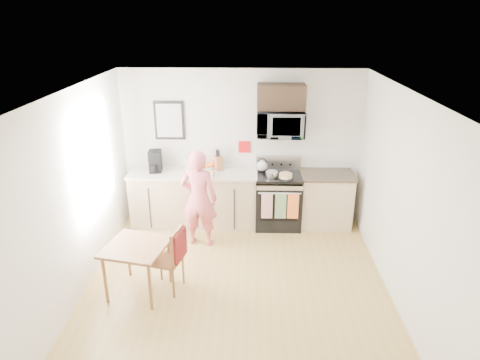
{
  "coord_description": "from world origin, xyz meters",
  "views": [
    {
      "loc": [
        0.18,
        -4.64,
        3.44
      ],
      "look_at": [
        0.01,
        1.0,
        1.21
      ],
      "focal_mm": 32.0,
      "sensor_mm": 36.0,
      "label": 1
    }
  ],
  "objects_px": {
    "microwave": "(280,124)",
    "dining_table": "(137,251)",
    "range": "(278,201)",
    "person": "(199,199)",
    "cake": "(286,176)",
    "chair": "(174,252)"
  },
  "relations": [
    {
      "from": "range",
      "to": "microwave",
      "type": "height_order",
      "value": "microwave"
    },
    {
      "from": "range",
      "to": "person",
      "type": "relative_size",
      "value": 0.75
    },
    {
      "from": "person",
      "to": "chair",
      "type": "distance_m",
      "value": 1.27
    },
    {
      "from": "dining_table",
      "to": "microwave",
      "type": "bearing_deg",
      "value": 47.29
    },
    {
      "from": "dining_table",
      "to": "cake",
      "type": "relative_size",
      "value": 3.02
    },
    {
      "from": "microwave",
      "to": "range",
      "type": "bearing_deg",
      "value": -89.94
    },
    {
      "from": "range",
      "to": "dining_table",
      "type": "distance_m",
      "value": 2.73
    },
    {
      "from": "cake",
      "to": "person",
      "type": "bearing_deg",
      "value": -159.66
    },
    {
      "from": "microwave",
      "to": "dining_table",
      "type": "height_order",
      "value": "microwave"
    },
    {
      "from": "dining_table",
      "to": "cake",
      "type": "bearing_deg",
      "value": 41.68
    },
    {
      "from": "cake",
      "to": "chair",
      "type": "bearing_deg",
      "value": -131.19
    },
    {
      "from": "microwave",
      "to": "chair",
      "type": "height_order",
      "value": "microwave"
    },
    {
      "from": "range",
      "to": "chair",
      "type": "xyz_separation_m",
      "value": [
        -1.43,
        -1.92,
        0.15
      ]
    },
    {
      "from": "range",
      "to": "microwave",
      "type": "distance_m",
      "value": 1.33
    },
    {
      "from": "microwave",
      "to": "chair",
      "type": "bearing_deg",
      "value": -125.2
    },
    {
      "from": "range",
      "to": "chair",
      "type": "distance_m",
      "value": 2.39
    },
    {
      "from": "person",
      "to": "dining_table",
      "type": "bearing_deg",
      "value": 70.27
    },
    {
      "from": "microwave",
      "to": "person",
      "type": "bearing_deg",
      "value": -148.09
    },
    {
      "from": "microwave",
      "to": "cake",
      "type": "xyz_separation_m",
      "value": [
        0.1,
        -0.28,
        -0.8
      ]
    },
    {
      "from": "microwave",
      "to": "chair",
      "type": "relative_size",
      "value": 0.84
    },
    {
      "from": "microwave",
      "to": "dining_table",
      "type": "xyz_separation_m",
      "value": [
        -1.9,
        -2.06,
        -1.15
      ]
    },
    {
      "from": "range",
      "to": "microwave",
      "type": "bearing_deg",
      "value": 90.06
    }
  ]
}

